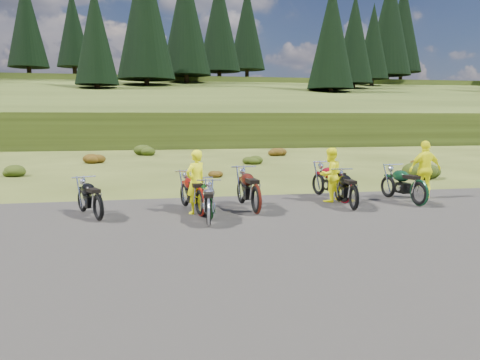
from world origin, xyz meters
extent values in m
plane|color=#394316|center=(0.00, 0.00, 0.00)|extent=(300.00, 300.00, 0.00)
cube|color=black|center=(0.00, -2.00, 0.00)|extent=(20.00, 12.00, 0.04)
cube|color=#2F3B13|center=(0.00, 110.00, 0.00)|extent=(300.00, 90.00, 9.17)
cylinder|color=black|center=(-21.00, 69.00, 9.48)|extent=(0.70, 0.70, 2.20)
cone|color=black|center=(-21.00, 69.00, 17.38)|extent=(6.16, 6.16, 14.00)
cylinder|color=black|center=(-15.00, 75.00, 10.27)|extent=(0.70, 0.70, 2.20)
cone|color=black|center=(-15.00, 75.00, 17.67)|extent=(5.72, 5.72, 13.00)
cylinder|color=black|center=(-9.00, 50.00, 5.69)|extent=(0.70, 0.70, 2.20)
cone|color=black|center=(-9.00, 50.00, 12.59)|extent=(5.28, 5.28, 12.00)
cylinder|color=black|center=(-3.00, 56.00, 6.88)|extent=(0.70, 0.70, 2.20)
cone|color=black|center=(-3.00, 56.00, 16.78)|extent=(7.92, 7.92, 18.00)
cylinder|color=black|center=(3.00, 62.00, 8.08)|extent=(0.70, 0.70, 2.20)
cone|color=black|center=(3.00, 62.00, 17.48)|extent=(7.48, 7.48, 17.00)
cylinder|color=black|center=(9.00, 68.00, 9.28)|extent=(0.70, 0.70, 2.20)
cone|color=black|center=(9.00, 68.00, 18.18)|extent=(7.04, 7.04, 16.00)
cylinder|color=black|center=(15.00, 74.00, 10.27)|extent=(0.70, 0.70, 2.20)
cone|color=black|center=(15.00, 74.00, 18.67)|extent=(6.60, 6.60, 15.00)
cylinder|color=black|center=(21.00, 49.00, 5.49)|extent=(0.70, 0.70, 2.20)
cone|color=black|center=(21.00, 49.00, 13.39)|extent=(6.16, 6.16, 14.00)
cylinder|color=black|center=(27.00, 55.00, 6.68)|extent=(0.70, 0.70, 2.20)
cone|color=black|center=(27.00, 55.00, 14.08)|extent=(5.72, 5.72, 13.00)
cylinder|color=black|center=(33.00, 61.00, 7.88)|extent=(0.70, 0.70, 2.20)
cone|color=black|center=(33.00, 61.00, 14.78)|extent=(5.28, 5.28, 12.00)
cylinder|color=black|center=(39.00, 67.00, 9.08)|extent=(0.70, 0.70, 2.20)
cone|color=black|center=(39.00, 67.00, 18.98)|extent=(7.92, 7.92, 18.00)
cylinder|color=black|center=(45.00, 73.00, 10.27)|extent=(0.70, 0.70, 2.20)
cone|color=black|center=(45.00, 73.00, 19.67)|extent=(7.48, 7.48, 17.00)
ellipsoid|color=black|center=(-9.10, 11.30, 0.31)|extent=(1.03, 1.03, 0.61)
ellipsoid|color=#59260B|center=(-6.20, 16.60, 0.38)|extent=(1.30, 1.30, 0.77)
ellipsoid|color=black|center=(-3.30, 21.90, 0.46)|extent=(1.56, 1.56, 0.92)
ellipsoid|color=#59260B|center=(-0.40, 9.20, 0.23)|extent=(0.77, 0.77, 0.45)
ellipsoid|color=black|center=(2.50, 14.50, 0.31)|extent=(1.03, 1.03, 0.61)
ellipsoid|color=#59260B|center=(5.40, 19.80, 0.38)|extent=(1.30, 1.30, 0.77)
ellipsoid|color=black|center=(8.30, 7.10, 0.46)|extent=(1.56, 1.56, 0.92)
ellipsoid|color=#59260B|center=(11.20, 12.40, 0.23)|extent=(0.77, 0.77, 0.45)
imported|color=#E4E60C|center=(-1.99, 1.47, 0.85)|extent=(0.74, 0.69, 1.71)
imported|color=#E4E60C|center=(2.20, 2.46, 0.82)|extent=(0.99, 0.91, 1.64)
imported|color=#E4E60C|center=(5.42, 2.49, 0.92)|extent=(1.08, 0.46, 1.83)
camera|label=1|loc=(-3.25, -10.82, 2.58)|focal=35.00mm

